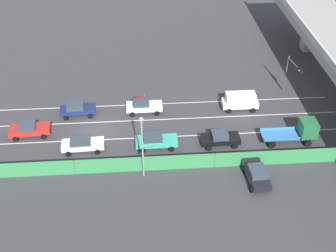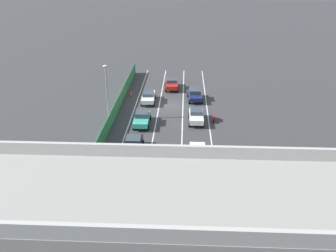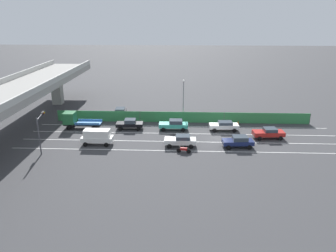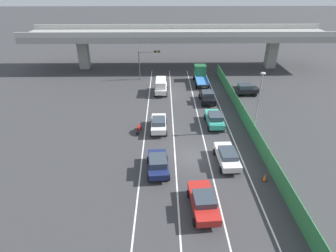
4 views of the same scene
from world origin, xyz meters
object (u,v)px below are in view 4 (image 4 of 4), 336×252
at_px(car_sedan_navy, 158,163).
at_px(car_sedan_white, 159,123).
at_px(car_sedan_black, 207,96).
at_px(car_taxi_teal, 215,119).
at_px(flatbed_truck_blue, 200,74).
at_px(parked_sedan_dark, 244,89).
at_px(traffic_light, 147,59).
at_px(car_van_white, 161,86).
at_px(motorcycle, 139,128).
at_px(car_hatchback_white, 227,156).
at_px(traffic_cone, 265,177).
at_px(street_lamp, 259,97).
at_px(car_sedan_red, 203,202).

distance_m(car_sedan_navy, car_sedan_white, 7.99).
bearing_deg(car_sedan_black, car_sedan_white, -130.05).
relative_size(car_taxi_teal, car_sedan_white, 1.05).
xyz_separation_m(flatbed_truck_blue, parked_sedan_dark, (6.00, -6.15, -0.42)).
bearing_deg(car_sedan_black, traffic_light, 131.54).
height_order(car_van_white, motorcycle, car_van_white).
xyz_separation_m(car_hatchback_white, traffic_cone, (2.94, -2.68, -0.53)).
bearing_deg(car_taxi_teal, street_lamp, -17.82).
xyz_separation_m(car_sedan_black, street_lamp, (4.40, -8.57, 3.49)).
bearing_deg(motorcycle, traffic_cone, -37.07).
distance_m(street_lamp, traffic_cone, 10.16).
height_order(flatbed_truck_blue, traffic_cone, flatbed_truck_blue).
distance_m(car_sedan_black, traffic_light, 14.13).
distance_m(car_sedan_white, traffic_light, 18.95).
relative_size(car_sedan_white, parked_sedan_dark, 0.97).
height_order(traffic_light, traffic_cone, traffic_light).
height_order(motorcycle, street_lamp, street_lamp).
bearing_deg(car_sedan_red, flatbed_truck_blue, 83.84).
distance_m(car_sedan_red, car_van_white, 25.13).
xyz_separation_m(car_sedan_navy, car_hatchback_white, (6.76, 1.16, -0.03)).
bearing_deg(motorcycle, traffic_light, 89.79).
bearing_deg(parked_sedan_dark, flatbed_truck_blue, 134.30).
bearing_deg(flatbed_truck_blue, car_hatchback_white, -90.31).
xyz_separation_m(car_hatchback_white, traffic_light, (-9.05, 25.44, 2.78)).
height_order(motorcycle, traffic_light, traffic_light).
height_order(flatbed_truck_blue, street_lamp, street_lamp).
relative_size(car_sedan_black, car_hatchback_white, 0.93).
height_order(car_sedan_navy, traffic_cone, car_sedan_navy).
bearing_deg(car_sedan_white, car_van_white, 89.14).
bearing_deg(traffic_cone, flatbed_truck_blue, 96.04).
xyz_separation_m(car_sedan_black, car_hatchback_white, (-0.14, -15.07, -0.02)).
relative_size(car_sedan_white, motorcycle, 2.26).
bearing_deg(car_van_white, motorcycle, -101.59).
distance_m(car_sedan_navy, flatbed_truck_blue, 25.96).
bearing_deg(car_sedan_black, traffic_cone, -81.03).
bearing_deg(traffic_light, car_hatchback_white, -70.42).
bearing_deg(car_sedan_navy, traffic_light, 94.92).
height_order(car_hatchback_white, traffic_cone, car_hatchback_white).
height_order(car_sedan_navy, car_hatchback_white, car_sedan_navy).
distance_m(car_sedan_red, car_sedan_white, 13.56).
height_order(car_sedan_navy, car_van_white, car_van_white).
bearing_deg(car_sedan_white, street_lamp, -1.66).
distance_m(parked_sedan_dark, street_lamp, 11.84).
distance_m(car_taxi_teal, car_sedan_black, 7.12).
bearing_deg(car_sedan_white, parked_sedan_dark, 40.11).
bearing_deg(car_sedan_red, traffic_cone, 30.28).
bearing_deg(flatbed_truck_blue, traffic_cone, -83.96).
height_order(car_taxi_teal, parked_sedan_dark, parked_sedan_dark).
height_order(car_sedan_red, car_hatchback_white, car_sedan_red).
bearing_deg(flatbed_truck_blue, car_sedan_navy, -105.39).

